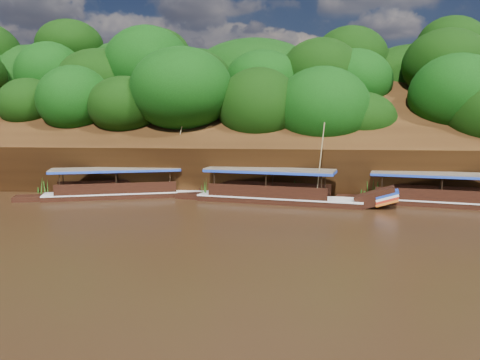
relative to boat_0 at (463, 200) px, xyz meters
name	(u,v)px	position (x,y,z in m)	size (l,w,h in m)	color
ground	(285,227)	(-11.63, -7.46, -0.50)	(160.00, 160.00, 0.00)	black
riverbank	(292,159)	(-11.64, 15.27, 1.38)	(120.00, 30.06, 19.40)	black
boat_0	(463,200)	(0.00, 0.00, 0.00)	(13.83, 4.69, 5.31)	black
boat_1	(289,196)	(-11.60, -0.02, 0.03)	(13.89, 4.38, 6.07)	black
boat_2	(137,190)	(-23.08, 1.23, 0.00)	(13.93, 6.59, 6.00)	black
reeds	(242,186)	(-15.17, 2.01, 0.40)	(48.47, 2.52, 2.17)	#255816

